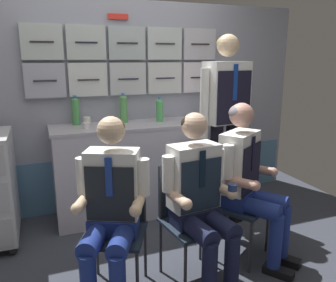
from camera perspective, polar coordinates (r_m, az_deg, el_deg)
The scene contains 15 objects.
ground at distance 2.81m, azimuth -1.20°, elevation -21.17°, with size 4.80×4.80×0.04m, color #353943.
galley_bulkhead at distance 3.67m, azimuth -8.30°, elevation 5.83°, with size 4.20×0.14×2.15m.
galley_counter at distance 3.55m, azimuth -6.11°, elevation -4.70°, with size 1.54×0.53×0.94m.
folding_chair_left at distance 2.45m, azimuth -8.45°, elevation -12.22°, with size 0.53×0.53×0.84m.
crew_member_left at distance 2.25m, azimuth -9.49°, elevation -10.48°, with size 0.55×0.66×1.23m.
folding_chair_center at distance 2.55m, azimuth 3.23°, elevation -11.03°, with size 0.45×0.45×0.84m.
crew_member_center at distance 2.36m, azimuth 5.37°, elevation -9.04°, with size 0.48×0.62×1.23m.
folding_chair_right at distance 2.86m, azimuth 10.04°, elevation -8.45°, with size 0.56×0.56×0.84m.
crew_member_right at distance 2.74m, azimuth 13.23°, elevation -5.76°, with size 0.61×0.67×1.25m.
crew_member_standing at distance 3.27m, azimuth 9.53°, elevation 4.81°, with size 0.56×0.31×1.79m.
water_bottle_tall at distance 3.51m, azimuth -7.40°, elevation 5.34°, with size 0.08×0.08×0.30m.
water_bottle_blue_cap at distance 3.55m, azimuth -1.40°, elevation 5.18°, with size 0.07×0.07×0.25m.
water_bottle_short at distance 3.48m, azimuth -15.07°, elevation 4.84°, with size 0.08×0.08×0.29m.
paper_cup_tan at distance 3.46m, azimuth -13.30°, elevation 3.29°, with size 0.07×0.07×0.08m.
coffee_cup_white at distance 3.28m, azimuth -13.39°, elevation 2.56°, with size 0.06×0.06×0.06m.
Camera 1 is at (-0.76, -2.18, 1.58)m, focal length 36.77 mm.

